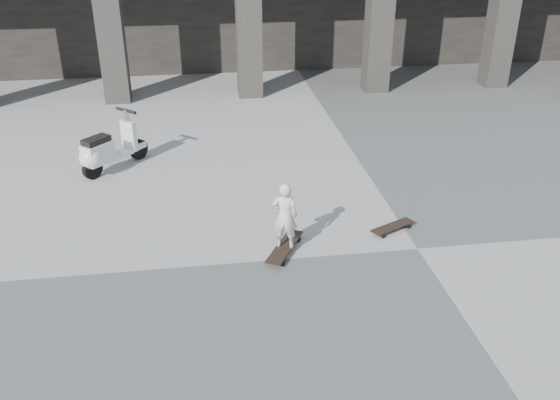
{
  "coord_description": "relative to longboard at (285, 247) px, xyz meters",
  "views": [
    {
      "loc": [
        -3.27,
        -7.51,
        4.87
      ],
      "look_at": [
        -2.07,
        0.71,
        0.65
      ],
      "focal_mm": 38.0,
      "sensor_mm": 36.0,
      "label": 1
    }
  ],
  "objects": [
    {
      "name": "skateboard_spare",
      "position": [
        1.85,
        0.39,
        -0.01
      ],
      "size": [
        0.82,
        0.54,
        0.1
      ],
      "rotation": [
        0.0,
        0.0,
        0.45
      ],
      "color": "black",
      "rests_on": "ground"
    },
    {
      "name": "ground",
      "position": [
        2.07,
        -0.21,
        -0.08
      ],
      "size": [
        90.0,
        90.0,
        0.0
      ],
      "primitive_type": "plane",
      "color": "#51514F",
      "rests_on": "ground"
    },
    {
      "name": "longboard",
      "position": [
        0.0,
        0.0,
        0.0
      ],
      "size": [
        0.72,
        1.04,
        0.11
      ],
      "rotation": [
        0.0,
        0.0,
        1.07
      ],
      "color": "black",
      "rests_on": "ground"
    },
    {
      "name": "scooter",
      "position": [
        -3.07,
        3.44,
        0.37
      ],
      "size": [
        1.23,
        1.31,
        1.15
      ],
      "rotation": [
        0.0,
        0.0,
        0.83
      ],
      "color": "black",
      "rests_on": "ground"
    },
    {
      "name": "child",
      "position": [
        0.0,
        -0.0,
        0.56
      ],
      "size": [
        0.44,
        0.35,
        1.07
      ],
      "primitive_type": "imported",
      "rotation": [
        0.0,
        0.0,
        2.87
      ],
      "color": "beige",
      "rests_on": "longboard"
    }
  ]
}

